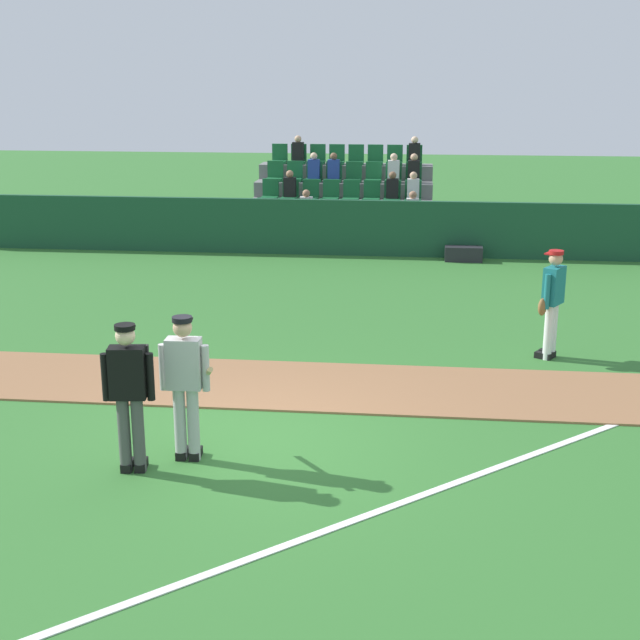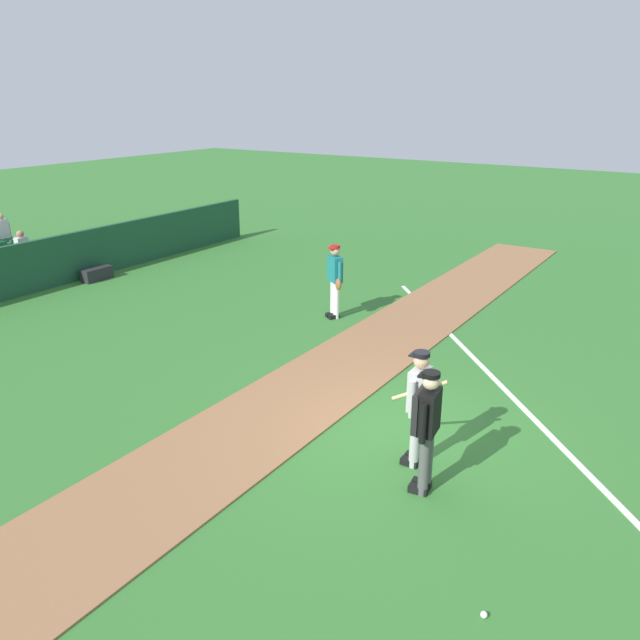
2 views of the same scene
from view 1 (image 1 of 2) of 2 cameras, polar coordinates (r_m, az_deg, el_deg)
ground_plane at (r=11.09m, az=-4.74°, el=-7.80°), size 80.00×80.00×0.00m
infield_dirt_path at (r=12.94m, az=-3.06°, el=-4.19°), size 28.00×2.06×0.03m
foul_line_chalk at (r=10.50m, az=11.24°, el=-9.45°), size 8.94×8.15×0.01m
dugout_fence at (r=22.04m, az=0.94°, el=6.03°), size 20.00×0.16×1.38m
stadium_bleachers at (r=24.29m, az=1.49°, el=7.10°), size 5.00×3.80×2.70m
batter_grey_jersey at (r=10.31m, az=-8.72°, el=-4.02°), size 0.70×0.77×1.76m
umpire_home_plate at (r=10.13m, az=-12.29°, el=-4.39°), size 0.59×0.34×1.76m
runner_teal_jersey at (r=14.32m, az=14.82°, el=1.25°), size 0.48×0.58×1.76m
equipment_bag at (r=21.63m, az=9.30°, el=4.25°), size 0.90×0.36×0.36m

